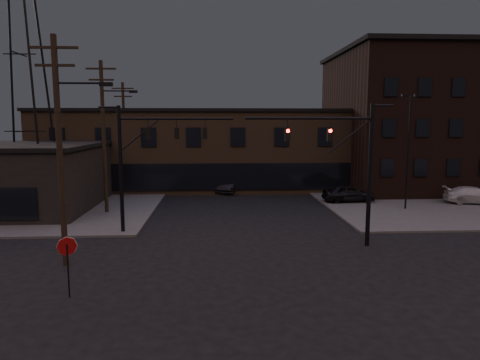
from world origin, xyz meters
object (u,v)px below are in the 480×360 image
traffic_signal_near (350,160)px  stop_sign (67,253)px  car_crossing (232,183)px  traffic_signal_far (141,154)px  parked_car_lot_b (474,195)px  parked_car_lot_a (349,193)px

traffic_signal_near → stop_sign: size_ratio=3.23×
car_crossing → traffic_signal_far: bearing=-90.7°
traffic_signal_far → car_crossing: bearing=68.7°
traffic_signal_near → parked_car_lot_b: traffic_signal_near is taller
stop_sign → parked_car_lot_b: bearing=32.7°
car_crossing → parked_car_lot_a: bearing=-14.1°
traffic_signal_far → parked_car_lot_a: size_ratio=1.80×
traffic_signal_near → parked_car_lot_a: 13.91m
stop_sign → car_crossing: stop_sign is taller
stop_sign → car_crossing: size_ratio=0.47×
traffic_signal_far → parked_car_lot_b: size_ratio=1.66×
stop_sign → parked_car_lot_a: bearing=47.8°
traffic_signal_far → parked_car_lot_a: bearing=29.8°
traffic_signal_near → stop_sign: bearing=-154.1°
parked_car_lot_a → parked_car_lot_b: parked_car_lot_a is taller
parked_car_lot_a → traffic_signal_far: bearing=116.8°
stop_sign → car_crossing: 27.09m
stop_sign → parked_car_lot_b: size_ratio=0.51×
parked_car_lot_b → stop_sign: bearing=135.1°
traffic_signal_near → parked_car_lot_a: size_ratio=1.80×
parked_car_lot_a → car_crossing: (-9.84, 6.82, -0.05)m
traffic_signal_far → car_crossing: (6.24, 16.02, -4.15)m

